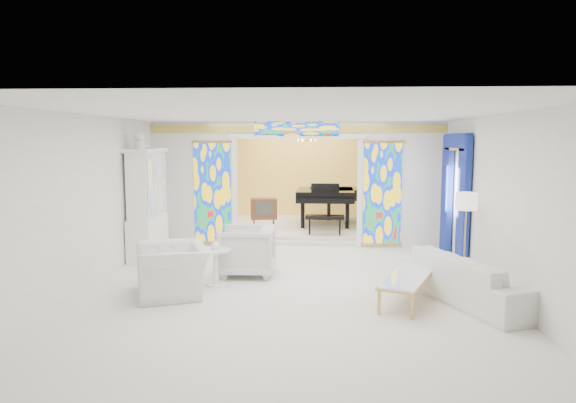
# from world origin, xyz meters

# --- Properties ---
(floor) EXTENTS (12.00, 12.00, 0.00)m
(floor) POSITION_xyz_m (0.00, 0.00, 0.00)
(floor) COLOR silver
(floor) RESTS_ON ground
(ceiling) EXTENTS (7.00, 12.00, 0.02)m
(ceiling) POSITION_xyz_m (0.00, 0.00, 3.00)
(ceiling) COLOR white
(ceiling) RESTS_ON wall_back
(wall_back) EXTENTS (7.00, 0.02, 3.00)m
(wall_back) POSITION_xyz_m (0.00, 6.00, 1.50)
(wall_back) COLOR white
(wall_back) RESTS_ON floor
(wall_front) EXTENTS (7.00, 0.02, 3.00)m
(wall_front) POSITION_xyz_m (0.00, -6.00, 1.50)
(wall_front) COLOR white
(wall_front) RESTS_ON floor
(wall_left) EXTENTS (0.02, 12.00, 3.00)m
(wall_left) POSITION_xyz_m (-3.50, 0.00, 1.50)
(wall_left) COLOR white
(wall_left) RESTS_ON floor
(wall_right) EXTENTS (0.02, 12.00, 3.00)m
(wall_right) POSITION_xyz_m (3.50, 0.00, 1.50)
(wall_right) COLOR white
(wall_right) RESTS_ON floor
(partition_wall) EXTENTS (7.00, 0.22, 3.00)m
(partition_wall) POSITION_xyz_m (0.00, 2.00, 1.65)
(partition_wall) COLOR white
(partition_wall) RESTS_ON floor
(stained_glass_left) EXTENTS (0.90, 0.04, 2.40)m
(stained_glass_left) POSITION_xyz_m (-2.03, 1.89, 1.30)
(stained_glass_left) COLOR gold
(stained_glass_left) RESTS_ON partition_wall
(stained_glass_right) EXTENTS (0.90, 0.04, 2.40)m
(stained_glass_right) POSITION_xyz_m (2.03, 1.89, 1.30)
(stained_glass_right) COLOR gold
(stained_glass_right) RESTS_ON partition_wall
(stained_glass_transom) EXTENTS (2.00, 0.04, 0.34)m
(stained_glass_transom) POSITION_xyz_m (0.00, 1.89, 2.82)
(stained_glass_transom) COLOR gold
(stained_glass_transom) RESTS_ON partition_wall
(alcove_platform) EXTENTS (6.80, 3.80, 0.18)m
(alcove_platform) POSITION_xyz_m (0.00, 4.10, 0.09)
(alcove_platform) COLOR silver
(alcove_platform) RESTS_ON floor
(gold_curtain_back) EXTENTS (6.70, 0.10, 2.90)m
(gold_curtain_back) POSITION_xyz_m (0.00, 5.88, 1.50)
(gold_curtain_back) COLOR #EFB453
(gold_curtain_back) RESTS_ON wall_back
(chandelier) EXTENTS (0.48, 0.48, 0.30)m
(chandelier) POSITION_xyz_m (0.20, 4.00, 2.55)
(chandelier) COLOR #C28C44
(chandelier) RESTS_ON ceiling
(blue_drapes) EXTENTS (0.14, 1.85, 2.65)m
(blue_drapes) POSITION_xyz_m (3.40, 0.70, 1.58)
(blue_drapes) COLOR navy
(blue_drapes) RESTS_ON wall_right
(china_cabinet) EXTENTS (0.56, 1.46, 2.72)m
(china_cabinet) POSITION_xyz_m (-3.22, 0.60, 1.17)
(china_cabinet) COLOR white
(china_cabinet) RESTS_ON floor
(armchair_left) EXTENTS (1.48, 1.58, 0.82)m
(armchair_left) POSITION_xyz_m (-1.94, -2.06, 0.41)
(armchair_left) COLOR silver
(armchair_left) RESTS_ON floor
(armchair_right) EXTENTS (1.03, 1.01, 0.94)m
(armchair_right) POSITION_xyz_m (-0.86, -0.76, 0.47)
(armchair_right) COLOR white
(armchair_right) RESTS_ON floor
(sofa) EXTENTS (1.90, 2.76, 0.75)m
(sofa) POSITION_xyz_m (2.95, -2.18, 0.38)
(sofa) COLOR silver
(sofa) RESTS_ON floor
(side_table) EXTENTS (0.67, 0.67, 0.65)m
(side_table) POSITION_xyz_m (-1.32, -1.48, 0.43)
(side_table) COLOR white
(side_table) RESTS_ON floor
(vase) EXTENTS (0.21, 0.21, 0.17)m
(vase) POSITION_xyz_m (-1.32, -1.48, 0.74)
(vase) COLOR white
(vase) RESTS_ON side_table
(coffee_table) EXTENTS (1.29, 1.99, 0.43)m
(coffee_table) POSITION_xyz_m (1.96, -2.17, 0.39)
(coffee_table) COLOR white
(coffee_table) RESTS_ON floor
(floor_lamp) EXTENTS (0.50, 0.50, 1.61)m
(floor_lamp) POSITION_xyz_m (3.20, -0.84, 1.38)
(floor_lamp) COLOR #C28C44
(floor_lamp) RESTS_ON floor
(grand_piano) EXTENTS (1.96, 3.03, 1.21)m
(grand_piano) POSITION_xyz_m (0.88, 4.33, 1.00)
(grand_piano) COLOR black
(grand_piano) RESTS_ON alcove_platform
(tv_console) EXTENTS (0.77, 0.58, 0.81)m
(tv_console) POSITION_xyz_m (-0.96, 3.48, 0.71)
(tv_console) COLOR brown
(tv_console) RESTS_ON alcove_platform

